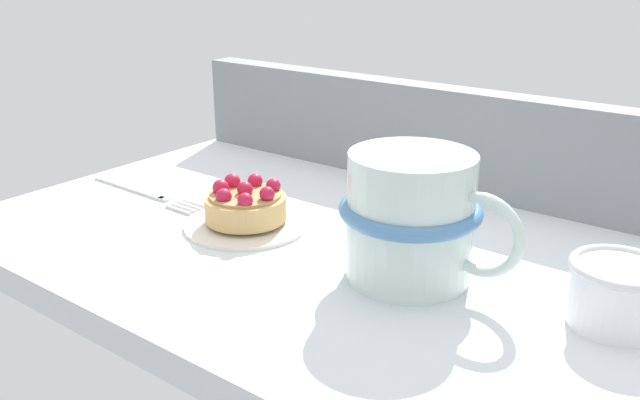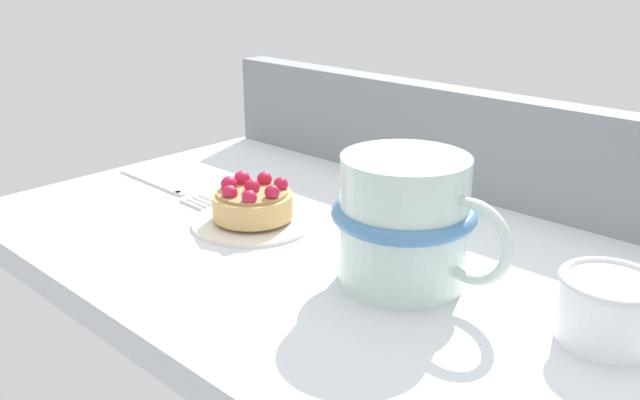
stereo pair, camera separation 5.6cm
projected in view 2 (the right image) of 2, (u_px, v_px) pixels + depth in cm
name	position (u px, v px, depth cm)	size (l,w,h in cm)	color
ground_plane	(331.00, 252.00, 59.73)	(64.06, 40.91, 2.60)	silver
window_rail_back	(452.00, 139.00, 70.24)	(62.78, 3.32, 10.67)	gray
dessert_plate	(253.00, 220.00, 62.46)	(11.41, 11.41, 0.75)	silver
raspberry_tart	(252.00, 201.00, 61.84)	(7.43, 7.43, 3.66)	tan
coffee_mug	(405.00, 220.00, 49.89)	(14.38, 10.83, 9.97)	silver
dessert_fork	(165.00, 186.00, 71.49)	(16.51, 2.49, 0.60)	silver
sugar_bowl	(607.00, 309.00, 42.78)	(6.62, 6.62, 4.59)	white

